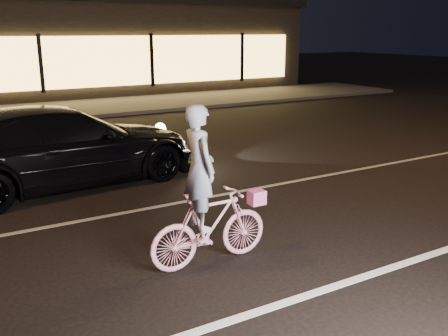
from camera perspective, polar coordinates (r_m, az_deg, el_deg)
ground at (r=7.04m, az=4.10°, el=-8.29°), size 90.00×90.00×0.00m
lane_stripe_near at (r=5.99m, az=12.40°, el=-13.12°), size 60.00×0.12×0.01m
lane_stripe_far at (r=8.64m, az=-3.37°, el=-3.64°), size 60.00×0.10×0.01m
sidewalk at (r=18.87m, az=-18.76°, el=6.25°), size 30.00×4.00×0.12m
storefront at (r=24.55m, az=-22.16°, el=12.82°), size 25.40×8.42×4.20m
cyclist at (r=6.11m, az=-1.94°, el=-4.79°), size 1.60×0.55×2.02m
sedan at (r=9.74m, az=-18.07°, el=2.37°), size 5.36×2.66×1.50m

